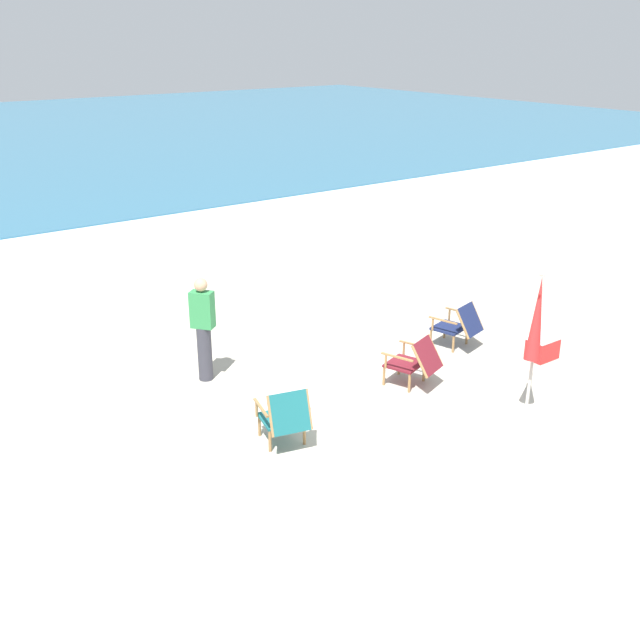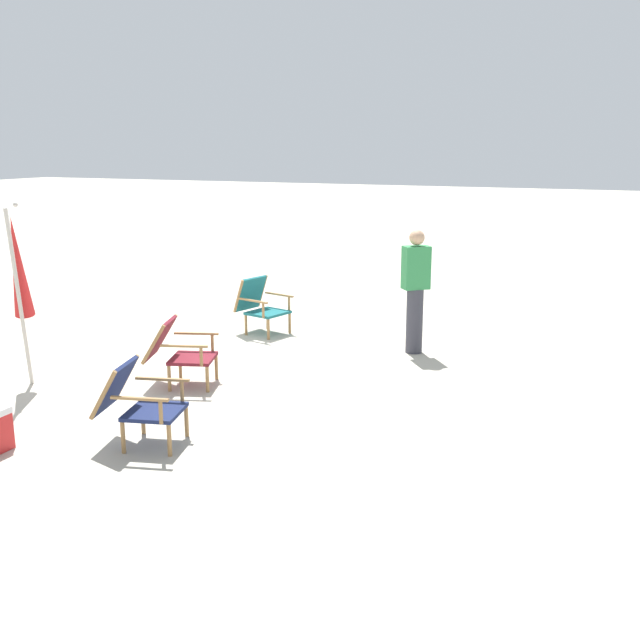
% 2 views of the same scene
% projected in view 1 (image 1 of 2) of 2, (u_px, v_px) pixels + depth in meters
% --- Properties ---
extents(ground_plane, '(80.00, 80.00, 0.00)m').
position_uv_depth(ground_plane, '(397.00, 417.00, 10.38)').
color(ground_plane, '#B7AF9E').
extents(surf_band, '(80.00, 1.10, 0.06)m').
position_uv_depth(surf_band, '(79.00, 232.00, 19.77)').
color(surf_band, white).
rests_on(surf_band, ground).
extents(beach_chair_front_left, '(0.79, 0.92, 0.78)m').
position_uv_depth(beach_chair_front_left, '(415.00, 360.00, 11.15)').
color(beach_chair_front_left, maroon).
rests_on(beach_chair_front_left, ground).
extents(beach_chair_back_left, '(0.72, 0.80, 0.81)m').
position_uv_depth(beach_chair_back_left, '(285.00, 416.00, 9.53)').
color(beach_chair_back_left, '#196066').
rests_on(beach_chair_back_left, ground).
extents(beach_chair_front_right, '(0.75, 0.88, 0.78)m').
position_uv_depth(beach_chair_front_right, '(459.00, 324.00, 12.52)').
color(beach_chair_front_right, '#19234C').
rests_on(beach_chair_front_right, ground).
extents(umbrella_furled_red, '(0.53, 0.43, 2.09)m').
position_uv_depth(umbrella_furled_red, '(537.00, 320.00, 10.10)').
color(umbrella_furled_red, '#B7B2A8').
rests_on(umbrella_furled_red, ground).
extents(person_near_chairs, '(0.37, 0.39, 1.63)m').
position_uv_depth(person_near_chairs, '(203.00, 328.00, 11.22)').
color(person_near_chairs, '#383842').
rests_on(person_near_chairs, ground).
extents(cooler_box, '(0.49, 0.35, 0.40)m').
position_uv_depth(cooler_box, '(543.00, 347.00, 12.17)').
color(cooler_box, red).
rests_on(cooler_box, ground).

